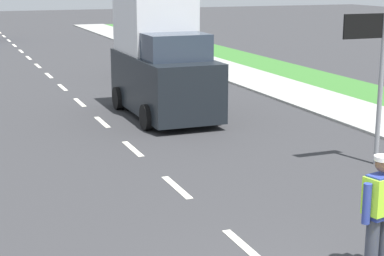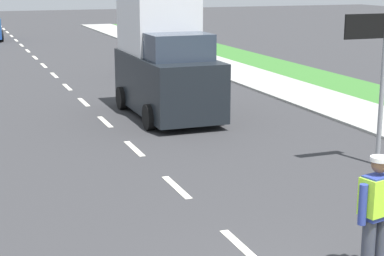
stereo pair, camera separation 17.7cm
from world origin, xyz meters
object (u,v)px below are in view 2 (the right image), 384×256
(road_worker, at_px, (377,210))
(delivery_truck, at_px, (165,59))
(car_parked_far, at_px, (167,51))
(lane_direction_sign, at_px, (375,53))

(road_worker, relative_size, delivery_truck, 0.36)
(delivery_truck, height_order, car_parked_far, delivery_truck)
(road_worker, distance_m, delivery_truck, 10.79)
(road_worker, xyz_separation_m, delivery_truck, (0.56, 10.75, 0.68))
(delivery_truck, xyz_separation_m, car_parked_far, (2.37, 6.94, -0.61))
(road_worker, relative_size, car_parked_far, 0.38)
(lane_direction_sign, xyz_separation_m, delivery_truck, (-2.43, 6.40, -0.80))
(road_worker, xyz_separation_m, car_parked_far, (2.93, 17.69, 0.07))
(delivery_truck, bearing_deg, car_parked_far, 71.17)
(road_worker, relative_size, lane_direction_sign, 0.52)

